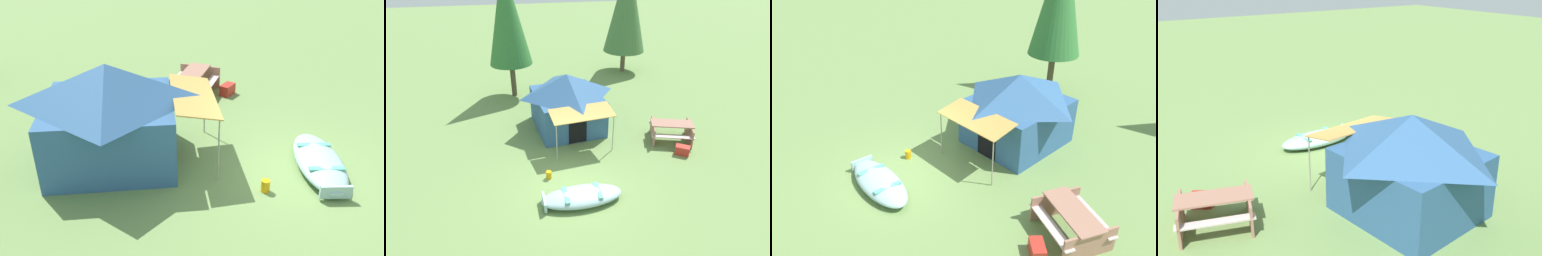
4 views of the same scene
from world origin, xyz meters
TOP-DOWN VIEW (x-y plane):
  - ground_plane at (0.00, 0.00)m, footprint 80.00×80.00m
  - beached_rowboat at (0.09, -0.79)m, footprint 2.67×1.16m
  - canvas_cabin_tent at (0.48, 4.20)m, footprint 3.30×4.42m
  - picnic_table at (4.55, 2.25)m, footprint 2.04×1.85m
  - cooler_box at (4.54, 1.11)m, footprint 0.63×0.57m
  - fuel_can at (-0.80, 0.61)m, footprint 0.28×0.28m

SIDE VIEW (x-z plane):
  - ground_plane at x=0.00m, z-range 0.00..0.00m
  - fuel_can at x=-0.80m, z-range 0.00..0.29m
  - cooler_box at x=4.54m, z-range 0.00..0.36m
  - beached_rowboat at x=0.09m, z-range 0.01..0.41m
  - picnic_table at x=4.55m, z-range 0.09..0.89m
  - canvas_cabin_tent at x=0.48m, z-range 0.05..2.55m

